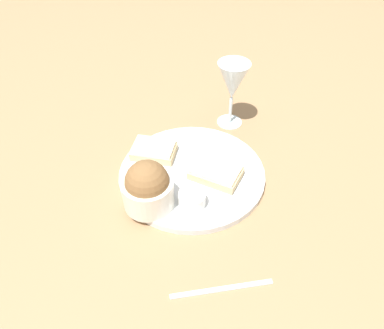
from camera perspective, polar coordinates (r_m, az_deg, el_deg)
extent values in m
plane|color=#93704C|center=(0.78, 0.00, -1.82)|extent=(4.00, 4.00, 0.00)
cylinder|color=silver|center=(0.77, 0.00, -1.46)|extent=(0.30, 0.30, 0.01)
cylinder|color=silver|center=(0.69, -6.68, -4.29)|extent=(0.09, 0.09, 0.06)
sphere|color=brown|center=(0.67, -6.88, -2.65)|extent=(0.08, 0.08, 0.08)
cylinder|color=white|center=(0.70, 0.00, -5.32)|extent=(0.05, 0.05, 0.03)
cylinder|color=#D14C38|center=(0.69, 0.00, -4.77)|extent=(0.04, 0.04, 0.01)
cube|color=#D1B27F|center=(0.75, 3.64, -1.40)|extent=(0.11, 0.08, 0.02)
cube|color=#F4E5C1|center=(0.74, 3.68, -0.68)|extent=(0.10, 0.07, 0.01)
cube|color=#D1B27F|center=(0.81, -5.83, 2.00)|extent=(0.11, 0.09, 0.02)
cube|color=#F4E5C1|center=(0.80, -5.89, 2.70)|extent=(0.10, 0.08, 0.01)
cylinder|color=silver|center=(0.92, 5.72, 6.52)|extent=(0.06, 0.06, 0.01)
cylinder|color=silver|center=(0.90, 5.88, 8.31)|extent=(0.01, 0.01, 0.07)
cone|color=silver|center=(0.86, 6.24, 12.49)|extent=(0.07, 0.07, 0.09)
cube|color=silver|center=(0.63, 4.57, -18.33)|extent=(0.13, 0.12, 0.01)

